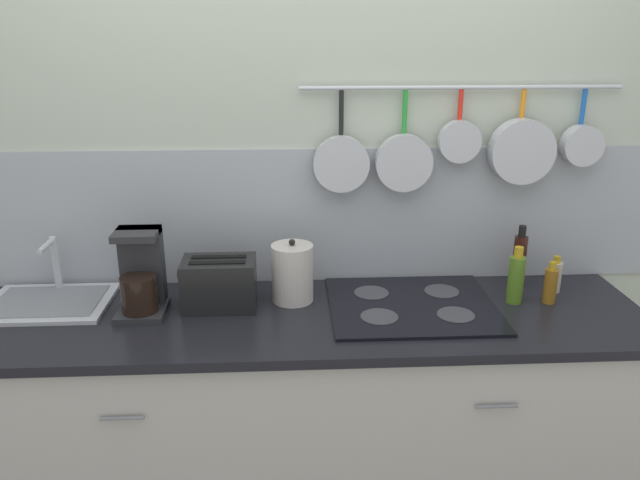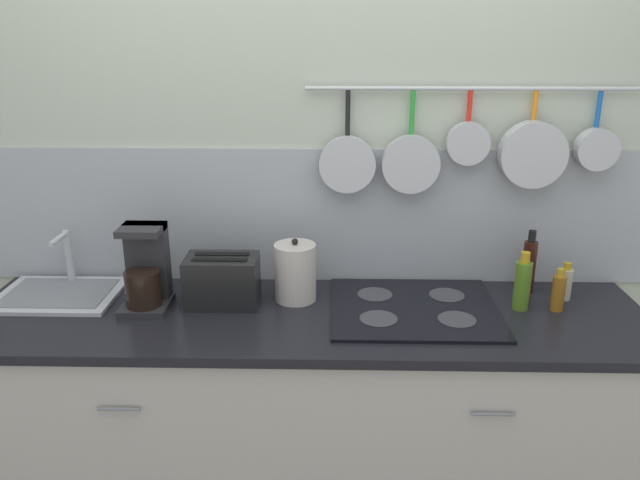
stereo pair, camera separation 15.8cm
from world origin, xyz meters
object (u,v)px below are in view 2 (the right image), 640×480
at_px(bottle_sesame_oil, 529,265).
at_px(bottle_olive_oil, 522,284).
at_px(toaster, 222,280).
at_px(bottle_vinegar, 558,292).
at_px(kettle, 295,272).
at_px(bottle_cooking_wine, 565,283).
at_px(coffee_maker, 146,273).

bearing_deg(bottle_sesame_oil, bottle_olive_oil, -113.39).
bearing_deg(toaster, bottle_olive_oil, -1.02).
relative_size(bottle_sesame_oil, bottle_vinegar, 1.55).
bearing_deg(bottle_olive_oil, kettle, 175.53).
distance_m(bottle_sesame_oil, bottle_vinegar, 0.18).
height_order(toaster, bottle_cooking_wine, toaster).
bearing_deg(bottle_sesame_oil, toaster, -173.31).
distance_m(bottle_olive_oil, bottle_vinegar, 0.13).
bearing_deg(bottle_olive_oil, bottle_vinegar, -4.24).
xyz_separation_m(coffee_maker, toaster, (0.27, 0.03, -0.04)).
height_order(kettle, bottle_vinegar, kettle).
bearing_deg(coffee_maker, bottle_sesame_oil, 6.43).
relative_size(bottle_vinegar, bottle_cooking_wine, 1.10).
height_order(bottle_vinegar, bottle_cooking_wine, bottle_vinegar).
bearing_deg(bottle_vinegar, bottle_cooking_wine, 58.83).
xyz_separation_m(coffee_maker, bottle_vinegar, (1.50, -0.00, -0.06)).
xyz_separation_m(bottle_sesame_oil, bottle_vinegar, (0.06, -0.17, -0.04)).
height_order(coffee_maker, kettle, coffee_maker).
relative_size(coffee_maker, kettle, 1.27).
relative_size(coffee_maker, bottle_cooking_wine, 2.12).
height_order(bottle_sesame_oil, bottle_vinegar, bottle_sesame_oil).
relative_size(coffee_maker, bottle_olive_oil, 1.41).
bearing_deg(bottle_cooking_wine, kettle, -178.56).
height_order(bottle_olive_oil, bottle_cooking_wine, bottle_olive_oil).
height_order(coffee_maker, toaster, coffee_maker).
height_order(coffee_maker, bottle_sesame_oil, coffee_maker).
bearing_deg(bottle_vinegar, toaster, 178.64).
height_order(bottle_olive_oil, bottle_vinegar, bottle_olive_oil).
height_order(toaster, kettle, kettle).
height_order(coffee_maker, bottle_cooking_wine, coffee_maker).
distance_m(coffee_maker, kettle, 0.55).
relative_size(kettle, bottle_cooking_wine, 1.67).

